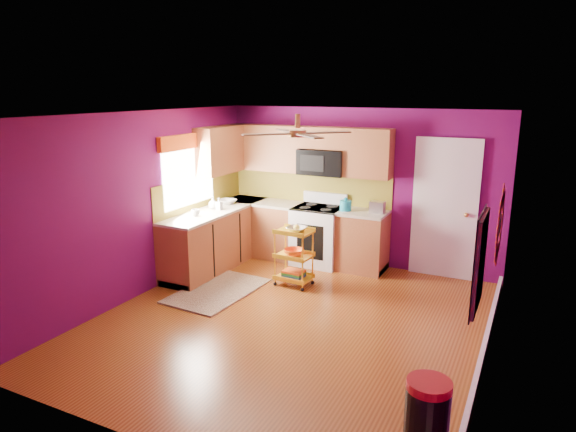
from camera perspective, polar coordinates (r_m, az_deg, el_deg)
The scene contains 18 objects.
ground at distance 6.42m, azimuth 0.21°, elevation -11.69°, with size 5.00×5.00×0.00m, color #673110.
room_envelope at distance 5.89m, azimuth 0.46°, elevation 2.73°, with size 4.54×5.04×2.52m.
lower_cabinets at distance 8.36m, azimuth -2.61°, elevation -2.36°, with size 2.81×2.31×0.94m.
electric_range at distance 8.32m, azimuth 3.38°, elevation -2.10°, with size 0.76×0.66×1.13m.
upper_cabinetry at distance 8.35m, azimuth -0.90°, elevation 7.21°, with size 2.80×2.30×1.26m.
left_window at distance 7.93m, azimuth -10.98°, elevation 6.14°, with size 0.08×1.35×1.08m.
panel_door at distance 7.96m, azimuth 17.00°, elevation 0.59°, with size 0.95×0.11×2.15m.
right_wall_art at distance 5.05m, azimuth 21.75°, elevation -2.39°, with size 0.04×2.74×1.04m.
ceiling_fan at distance 5.99m, azimuth 1.08°, elevation 9.27°, with size 1.01×1.01×0.26m.
shag_rug at distance 7.37m, azimuth -7.83°, elevation -8.23°, with size 0.90×1.46×0.02m, color black.
rolling_cart at distance 7.39m, azimuth 0.70°, elevation -4.26°, with size 0.53×0.40×0.92m.
trash_can at distance 4.34m, azimuth 15.16°, elevation -21.01°, with size 0.38×0.40×0.66m.
teal_kettle at distance 8.00m, azimuth 6.41°, elevation 1.19°, with size 0.18×0.18×0.21m.
toaster at distance 7.91m, azimuth 9.89°, elevation 0.96°, with size 0.22×0.15×0.18m, color beige.
soap_bottle_a at distance 8.08m, azimuth -7.66°, elevation 1.34°, with size 0.08×0.09×0.19m, color #EA3F72.
soap_bottle_b at distance 8.15m, azimuth -8.32°, elevation 1.44°, with size 0.15×0.15×0.19m, color white.
counter_dish at distance 8.50m, azimuth -6.72°, elevation 1.60°, with size 0.29×0.29×0.07m, color white.
counter_cup at distance 7.74m, azimuth -10.25°, elevation 0.36°, with size 0.13×0.13×0.10m, color white.
Camera 1 is at (2.54, -5.20, 2.78)m, focal length 32.00 mm.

